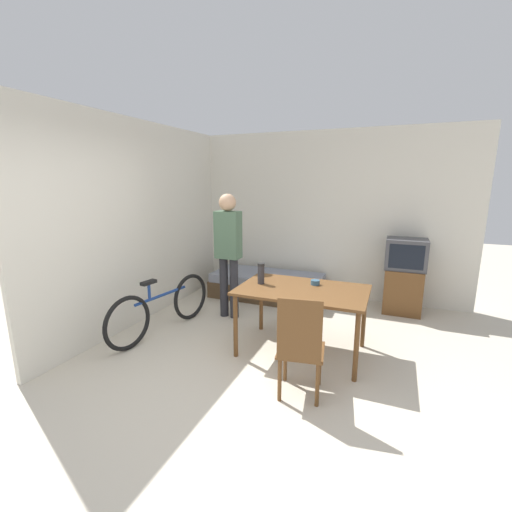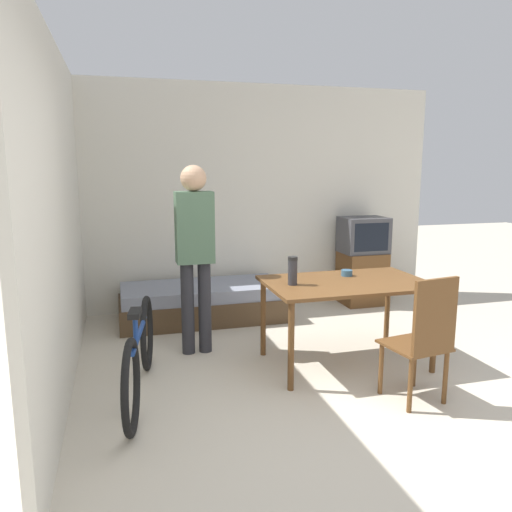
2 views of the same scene
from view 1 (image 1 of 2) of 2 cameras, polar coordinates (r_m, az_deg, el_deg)
name	(u,v)px [view 1 (image 1 of 2)]	position (r m, az deg, el deg)	size (l,w,h in m)	color
ground_plane	(225,404)	(3.28, -5.12, -23.29)	(20.00, 20.00, 0.00)	beige
wall_back	(315,215)	(5.81, 9.75, 6.69)	(4.86, 0.06, 2.70)	silver
wall_left	(154,221)	(5.15, -16.63, 5.63)	(0.06, 4.26, 2.70)	silver
daybed	(267,286)	(5.73, 1.90, -4.95)	(1.84, 0.81, 0.41)	#4C3823
tv	(404,276)	(5.46, 23.43, -3.09)	(0.56, 0.48, 1.10)	brown
dining_table	(302,295)	(3.84, 7.73, -6.49)	(1.40, 0.89, 0.75)	brown
wooden_chair	(300,344)	(3.08, 7.37, -14.39)	(0.47, 0.47, 0.97)	brown
bicycle	(162,308)	(4.56, -15.38, -8.32)	(0.31, 1.70, 0.74)	black
person_standing	(228,246)	(4.74, -4.64, 1.60)	(0.34, 0.23, 1.75)	#28282D
thermos_flask	(261,272)	(3.93, 0.84, -2.75)	(0.08, 0.08, 0.24)	#2D2D33
mate_bowl	(315,282)	(3.97, 9.83, -4.36)	(0.10, 0.10, 0.05)	#335670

